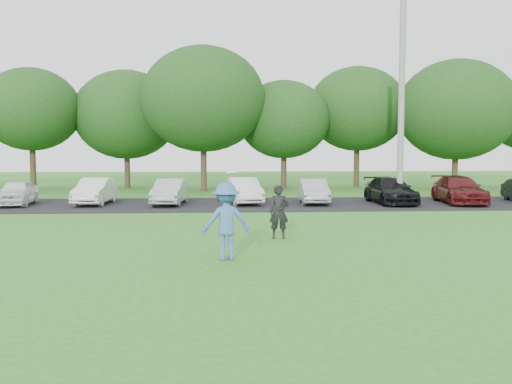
% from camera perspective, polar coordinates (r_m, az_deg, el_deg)
% --- Properties ---
extents(ground, '(100.00, 100.00, 0.00)m').
position_cam_1_polar(ground, '(13.10, 0.98, -6.86)').
color(ground, '#2C7320').
rests_on(ground, ground).
extents(parking_lot, '(32.00, 6.50, 0.03)m').
position_cam_1_polar(parking_lot, '(25.95, -1.33, -1.23)').
color(parking_lot, black).
rests_on(parking_lot, ground).
extents(utility_pole, '(0.28, 0.28, 9.78)m').
position_cam_1_polar(utility_pole, '(26.60, 14.35, 9.29)').
color(utility_pole, gray).
rests_on(utility_pole, ground).
extents(frisbee_player, '(1.25, 0.87, 2.05)m').
position_cam_1_polar(frisbee_player, '(13.08, -3.03, -2.94)').
color(frisbee_player, '#3E68AE').
rests_on(frisbee_player, ground).
extents(camera_bystander, '(0.57, 0.43, 1.52)m').
position_cam_1_polar(camera_bystander, '(16.13, 2.33, -1.99)').
color(camera_bystander, black).
rests_on(camera_bystander, ground).
extents(parked_cars, '(28.61, 4.65, 1.23)m').
position_cam_1_polar(parked_cars, '(25.86, -2.45, 0.09)').
color(parked_cars, black).
rests_on(parked_cars, parking_lot).
extents(tree_row, '(42.39, 9.85, 8.64)m').
position_cam_1_polar(tree_row, '(35.73, 0.46, 8.17)').
color(tree_row, '#38281C').
rests_on(tree_row, ground).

